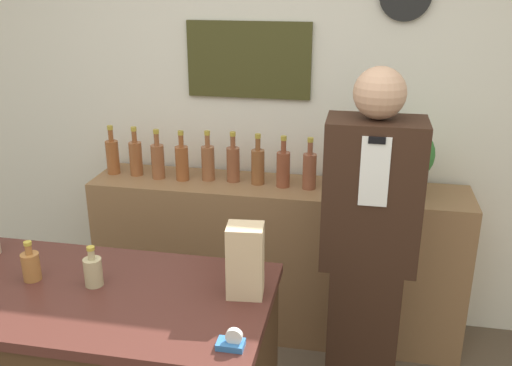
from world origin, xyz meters
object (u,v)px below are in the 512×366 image
object	(u,v)px
potted_plant	(407,160)
tape_dispenser	(232,342)
paper_bag	(245,261)
shopkeeper	(368,252)

from	to	relation	value
potted_plant	tape_dispenser	bearing A→B (deg)	-112.89
paper_bag	tape_dispenser	bearing A→B (deg)	-85.79
shopkeeper	tape_dispenser	world-z (taller)	shopkeeper
shopkeeper	paper_bag	bearing A→B (deg)	-127.66
tape_dispenser	potted_plant	bearing A→B (deg)	67.11
shopkeeper	tape_dispenser	size ratio (longest dim) A/B	19.00
potted_plant	paper_bag	size ratio (longest dim) A/B	1.34
tape_dispenser	paper_bag	bearing A→B (deg)	94.21
potted_plant	tape_dispenser	xyz separation A→B (m)	(-0.61, -1.45, -0.19)
potted_plant	tape_dispenser	size ratio (longest dim) A/B	4.21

